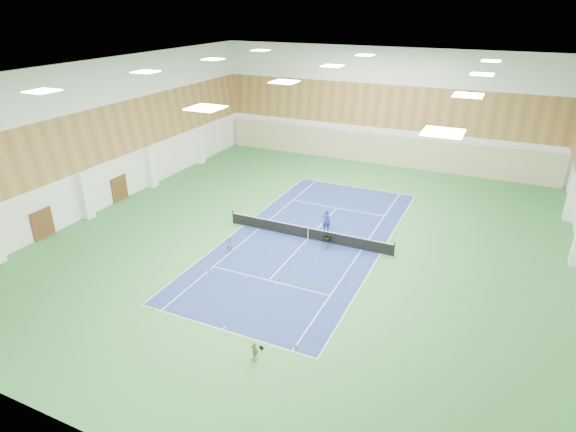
{
  "coord_description": "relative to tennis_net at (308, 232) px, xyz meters",
  "views": [
    {
      "loc": [
        12.06,
        -29.49,
        16.21
      ],
      "look_at": [
        -1.21,
        -0.89,
        2.0
      ],
      "focal_mm": 30.0,
      "sensor_mm": 36.0,
      "label": 1
    }
  ],
  "objects": [
    {
      "name": "ground",
      "position": [
        0.0,
        0.0,
        -0.55
      ],
      "size": [
        40.0,
        40.0,
        0.0
      ],
      "primitive_type": "plane",
      "color": "#327537",
      "rests_on": "ground"
    },
    {
      "name": "room_shell",
      "position": [
        0.0,
        0.0,
        5.45
      ],
      "size": [
        36.0,
        40.0,
        12.0
      ],
      "primitive_type": null,
      "color": "white",
      "rests_on": "ground"
    },
    {
      "name": "wood_cladding",
      "position": [
        0.0,
        0.0,
        7.45
      ],
      "size": [
        36.0,
        40.0,
        8.0
      ],
      "primitive_type": null,
      "color": "#9D6F3A",
      "rests_on": "room_shell"
    },
    {
      "name": "ceiling_light_grid",
      "position": [
        0.0,
        0.0,
        11.37
      ],
      "size": [
        21.4,
        25.4,
        0.06
      ],
      "primitive_type": null,
      "color": "white",
      "rests_on": "room_shell"
    },
    {
      "name": "court_surface",
      "position": [
        0.0,
        0.0,
        -0.55
      ],
      "size": [
        10.97,
        23.77,
        0.01
      ],
      "primitive_type": "cube",
      "color": "navy",
      "rests_on": "ground"
    },
    {
      "name": "tennis_balls_scatter",
      "position": [
        0.0,
        0.0,
        -0.5
      ],
      "size": [
        10.57,
        22.77,
        0.07
      ],
      "primitive_type": null,
      "color": "#C4E527",
      "rests_on": "ground"
    },
    {
      "name": "tennis_net",
      "position": [
        0.0,
        0.0,
        0.0
      ],
      "size": [
        12.8,
        0.1,
        1.1
      ],
      "primitive_type": null,
      "color": "black",
      "rests_on": "ground"
    },
    {
      "name": "back_curtain",
      "position": [
        0.0,
        19.75,
        1.05
      ],
      "size": [
        35.4,
        0.16,
        3.2
      ],
      "primitive_type": "cube",
      "color": "#C6B793",
      "rests_on": "ground"
    },
    {
      "name": "door_left_a",
      "position": [
        -17.92,
        -8.0,
        0.55
      ],
      "size": [
        0.08,
        1.8,
        2.2
      ],
      "primitive_type": "cube",
      "color": "#593319",
      "rests_on": "ground"
    },
    {
      "name": "door_left_b",
      "position": [
        -17.92,
        0.0,
        0.55
      ],
      "size": [
        0.08,
        1.8,
        2.2
      ],
      "primitive_type": "cube",
      "color": "#593319",
      "rests_on": "ground"
    },
    {
      "name": "coach",
      "position": [
        0.73,
        1.85,
        0.34
      ],
      "size": [
        0.65,
        0.44,
        1.78
      ],
      "primitive_type": "imported",
      "rotation": [
        0.0,
        0.0,
        3.16
      ],
      "color": "navy",
      "rests_on": "ground"
    },
    {
      "name": "child_court",
      "position": [
        -4.19,
        -4.07,
        0.02
      ],
      "size": [
        0.7,
        0.69,
        1.14
      ],
      "primitive_type": "imported",
      "rotation": [
        0.0,
        0.0,
        0.76
      ],
      "color": "gray",
      "rests_on": "ground"
    },
    {
      "name": "child_apron",
      "position": [
        2.7,
        -13.25,
        -0.02
      ],
      "size": [
        0.67,
        0.48,
        1.06
      ],
      "primitive_type": "imported",
      "rotation": [
        0.0,
        0.0,
        -0.41
      ],
      "color": "tan",
      "rests_on": "ground"
    },
    {
      "name": "ball_cart",
      "position": [
        1.74,
        -0.71,
        -0.11
      ],
      "size": [
        0.61,
        0.61,
        0.88
      ],
      "primitive_type": null,
      "rotation": [
        0.0,
        0.0,
        -0.21
      ],
      "color": "black",
      "rests_on": "ground"
    },
    {
      "name": "cone_svc_a",
      "position": [
        -4.05,
        -6.99,
        -0.44
      ],
      "size": [
        0.19,
        0.19,
        0.21
      ],
      "primitive_type": "cone",
      "color": "#DD430B",
      "rests_on": "ground"
    },
    {
      "name": "cone_svc_b",
      "position": [
        -0.69,
        -6.0,
        -0.45
      ],
      "size": [
        0.18,
        0.18,
        0.2
      ],
      "primitive_type": "cone",
      "color": "orange",
      "rests_on": "ground"
    },
    {
      "name": "cone_svc_c",
      "position": [
        0.64,
        -6.15,
        -0.43
      ],
      "size": [
        0.23,
        0.23,
        0.25
      ],
      "primitive_type": "cone",
      "color": "#DA3D0B",
      "rests_on": "ground"
    },
    {
      "name": "cone_svc_d",
      "position": [
        3.06,
        -5.95,
        -0.44
      ],
      "size": [
        0.2,
        0.2,
        0.23
      ],
      "primitive_type": "cone",
      "color": "#F0520C",
      "rests_on": "ground"
    },
    {
      "name": "cone_base_a",
      "position": [
        -4.59,
        -12.01,
        -0.43
      ],
      "size": [
        0.22,
        0.22,
        0.24
      ],
      "primitive_type": "cone",
      "color": "orange",
      "rests_on": "ground"
    },
    {
      "name": "cone_base_b",
      "position": [
        -1.68,
        -11.59,
        -0.45
      ],
      "size": [
        0.18,
        0.18,
        0.2
      ],
      "primitive_type": "cone",
      "color": "#FF4F0D",
      "rests_on": "ground"
    },
    {
      "name": "cone_base_c",
      "position": [
        0.74,
        -11.67,
        -0.45
      ],
      "size": [
        0.18,
        0.18,
        0.19
      ],
      "primitive_type": "cone",
      "color": "orange",
      "rests_on": "ground"
    },
    {
      "name": "cone_base_d",
      "position": [
        4.18,
        -11.57,
        -0.45
      ],
      "size": [
        0.19,
        0.19,
        0.2
      ],
      "primitive_type": "cone",
      "color": "red",
      "rests_on": "ground"
    }
  ]
}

